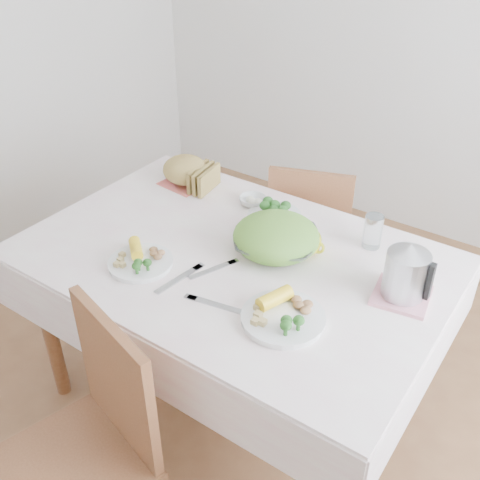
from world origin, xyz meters
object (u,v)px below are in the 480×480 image
Objects in this scene: dining_table at (233,334)px; electric_kettle at (407,267)px; salad_bowl at (276,243)px; chair_near at (69,465)px; yellow_mug at (308,244)px; dinner_plate_left at (141,263)px; dinner_plate_right at (283,318)px; chair_far at (312,229)px.

dining_table is 0.79m from electric_kettle.
chair_near is at bearing -98.44° from salad_bowl.
salad_bowl is at bearing 40.80° from dining_table.
chair_near is at bearing -91.08° from dining_table.
chair_near is at bearing -103.41° from yellow_mug.
dining_table is 14.79× the size of yellow_mug.
dinner_plate_right is at bearing 3.61° from dinner_plate_left.
yellow_mug is (0.44, 0.40, 0.03)m from dinner_plate_left.
salad_bowl is (0.12, 0.10, 0.42)m from dining_table.
dinner_plate_left is 0.56m from dinner_plate_right.
dinner_plate_left is at bearing -135.27° from salad_bowl.
yellow_mug reaches higher than dining_table.
chair_near is 4.79× the size of electric_kettle.
yellow_mug is at bearing 107.92° from dinner_plate_right.
electric_kettle reaches higher than chair_far.
chair_near is 1.54m from chair_far.
dining_table is at bearing 74.47° from chair_far.
salad_bowl is 1.12× the size of dinner_plate_right.
electric_kettle is (0.65, -0.63, 0.42)m from chair_far.
electric_kettle reaches higher than chair_near.
chair_far is at bearing 80.26° from dinner_plate_left.
dining_table is 0.50m from yellow_mug.
dinner_plate_left is 0.89m from electric_kettle.
electric_kettle is (0.47, 0.01, 0.09)m from salad_bowl.
chair_far is 9.05× the size of yellow_mug.
electric_kettle reaches higher than dining_table.
dinner_plate_right is at bearing -72.08° from yellow_mug.
salad_bowl is 3.09× the size of yellow_mug.
dinner_plate_right is (0.33, -0.20, 0.40)m from dining_table.
dining_table is 0.45m from salad_bowl.
chair_far is at bearing 94.37° from dining_table.
dinner_plate_right reaches higher than dining_table.
electric_kettle reaches higher than dinner_plate_left.
salad_bowl is at bearing 85.56° from chair_far.
chair_near is 9.66× the size of yellow_mug.
dinner_plate_right is (0.56, 0.04, 0.00)m from dinner_plate_left.
yellow_mug reaches higher than dinner_plate_right.
yellow_mug reaches higher than dinner_plate_left.
yellow_mug is 0.50× the size of electric_kettle.
dinner_plate_right is 2.77× the size of yellow_mug.
chair_near is at bearing -133.47° from electric_kettle.
dinner_plate_right is at bearing 92.67° from chair_far.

